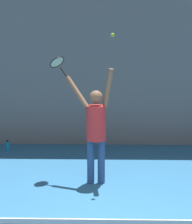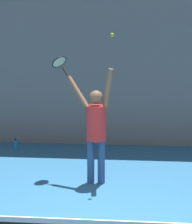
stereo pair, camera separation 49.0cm
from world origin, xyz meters
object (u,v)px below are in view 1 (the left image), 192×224
tennis_player (96,126)px  tennis_racket (58,63)px  water_bottle (8,146)px  tennis_ball (113,35)px

tennis_player → tennis_racket: tennis_racket is taller
tennis_player → tennis_racket: 1.38m
water_bottle → tennis_player: bearing=-45.2°
tennis_racket → water_bottle: (-1.41, 1.68, -2.02)m
tennis_racket → water_bottle: tennis_racket is taller
tennis_racket → water_bottle: bearing=130.1°
tennis_player → tennis_racket: bearing=146.9°
tennis_player → tennis_ball: bearing=-19.2°
tennis_ball → water_bottle: bearing=137.1°
tennis_player → water_bottle: bearing=134.8°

